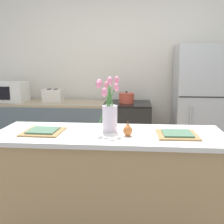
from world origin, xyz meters
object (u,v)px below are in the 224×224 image
at_px(cooking_pot, 126,98).
at_px(microwave, 8,92).
at_px(plate_setting_left, 43,131).
at_px(pear_figurine, 128,130).
at_px(refrigerator, 200,109).
at_px(toaster, 53,95).
at_px(plate_setting_right, 177,134).
at_px(stove_range, 128,135).
at_px(flower_vase, 109,111).

xyz_separation_m(cooking_pot, microwave, (-1.63, -0.02, 0.07)).
bearing_deg(plate_setting_left, pear_figurine, -3.79).
distance_m(refrigerator, cooking_pot, 0.98).
bearing_deg(pear_figurine, toaster, 122.42).
height_order(plate_setting_right, microwave, microwave).
xyz_separation_m(stove_range, plate_setting_right, (0.42, -1.63, 0.46)).
height_order(plate_setting_left, cooking_pot, cooking_pot).
distance_m(plate_setting_right, microwave, 2.65).
bearing_deg(plate_setting_left, refrigerator, 46.13).
bearing_deg(flower_vase, refrigerator, 55.73).
bearing_deg(cooking_pot, toaster, 178.13).
distance_m(refrigerator, toaster, 2.00).
height_order(pear_figurine, cooking_pot, cooking_pot).
bearing_deg(plate_setting_right, cooking_pot, 105.13).
bearing_deg(plate_setting_left, toaster, 104.28).
height_order(refrigerator, flower_vase, refrigerator).
xyz_separation_m(plate_setting_right, toaster, (-1.47, 1.68, 0.07)).
xyz_separation_m(pear_figurine, cooking_pot, (-0.07, 1.69, 0.02)).
bearing_deg(flower_vase, pear_figurine, -39.04).
distance_m(refrigerator, flower_vase, 1.89).
xyz_separation_m(flower_vase, pear_figurine, (0.16, -0.13, -0.12)).
xyz_separation_m(refrigerator, flower_vase, (-1.06, -1.55, 0.24)).
bearing_deg(flower_vase, plate_setting_left, -170.98).
relative_size(stove_range, refrigerator, 0.54).
bearing_deg(cooking_pot, microwave, -179.46).
xyz_separation_m(pear_figurine, plate_setting_left, (-0.67, 0.04, -0.04)).
bearing_deg(stove_range, refrigerator, 0.04).
xyz_separation_m(refrigerator, toaster, (-2.00, 0.05, 0.15)).
height_order(flower_vase, plate_setting_left, flower_vase).
xyz_separation_m(stove_range, plate_setting_left, (-0.62, -1.63, 0.46)).
xyz_separation_m(refrigerator, microwave, (-2.61, -0.00, 0.20)).
bearing_deg(plate_setting_right, stove_range, 104.44).
height_order(stove_range, plate_setting_right, plate_setting_right).
distance_m(stove_range, toaster, 1.18).
bearing_deg(plate_setting_right, refrigerator, 72.03).
height_order(plate_setting_left, toaster, toaster).
relative_size(plate_setting_right, cooking_pot, 1.49).
bearing_deg(cooking_pot, plate_setting_right, -74.87).
relative_size(refrigerator, plate_setting_right, 5.35).
xyz_separation_m(stove_range, flower_vase, (-0.11, -1.55, 0.62)).
relative_size(plate_setting_left, toaster, 1.11).
bearing_deg(plate_setting_right, pear_figurine, -173.22).
bearing_deg(microwave, refrigerator, 0.03).
distance_m(plate_setting_left, cooking_pot, 1.75).
relative_size(plate_setting_left, cooking_pot, 1.49).
relative_size(stove_range, cooking_pot, 4.29).
bearing_deg(toaster, stove_range, -2.63).
distance_m(refrigerator, microwave, 2.62).
relative_size(flower_vase, cooking_pot, 2.10).
distance_m(pear_figurine, plate_setting_left, 0.67).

